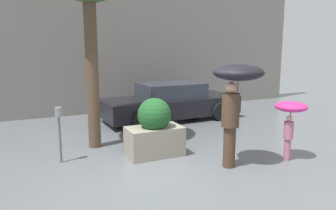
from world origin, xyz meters
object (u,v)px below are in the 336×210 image
parked_car_near (171,103)px  parking_meter (59,123)px  planter_box (154,130)px  person_child (290,113)px  person_adult (236,88)px

parked_car_near → parking_meter: bearing=123.4°
planter_box → parking_meter: size_ratio=1.10×
parked_car_near → planter_box: bearing=147.2°
planter_box → parking_meter: 2.07m
person_child → parking_meter: 4.96m
planter_box → parking_meter: (-2.00, 0.42, 0.28)m
person_adult → parking_meter: 3.75m
planter_box → person_adult: bearing=-46.7°
person_child → parking_meter: (-4.58, 1.90, -0.18)m
parking_meter → planter_box: bearing=-11.9°
person_adult → parked_car_near: bearing=79.5°
person_child → parking_meter: bearing=125.3°
person_adult → person_child: bearing=-9.0°
planter_box → person_child: bearing=-29.9°
person_child → parking_meter: size_ratio=1.07×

